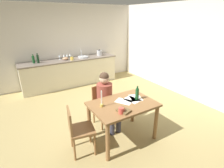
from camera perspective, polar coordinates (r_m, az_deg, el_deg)
name	(u,v)px	position (r m, az deg, el deg)	size (l,w,h in m)	color
ground_plane	(103,114)	(4.28, -2.85, -10.01)	(5.20, 5.20, 0.04)	tan
wall_back	(65,45)	(6.13, -15.18, 12.27)	(5.20, 0.12, 2.60)	silver
wall_right	(181,50)	(5.46, 21.94, 10.39)	(0.12, 5.20, 2.60)	silver
kitchen_counter	(71,72)	(5.98, -13.36, 3.84)	(3.16, 0.64, 0.90)	beige
dining_table	(123,109)	(3.19, 3.54, -8.34)	(1.17, 0.82, 0.75)	olive
chair_at_table	(103,103)	(3.72, -3.11, -6.41)	(0.43, 0.43, 0.85)	olive
person_seated	(106,97)	(3.52, -1.89, -4.42)	(0.34, 0.61, 1.19)	brown
chair_side_empty	(78,129)	(3.01, -11.13, -14.37)	(0.47, 0.47, 0.86)	olive
coffee_mug	(121,111)	(2.81, 3.10, -8.78)	(0.12, 0.09, 0.10)	#D84C3F
candlestick	(102,102)	(2.99, -3.44, -6.02)	(0.06, 0.06, 0.30)	gold
book_magazine	(124,111)	(2.88, 3.89, -8.76)	(0.17, 0.21, 0.03)	brown
paper_letter	(132,100)	(3.28, 6.64, -5.17)	(0.21, 0.30, 0.00)	white
paper_bill	(136,98)	(3.36, 7.81, -4.49)	(0.21, 0.30, 0.00)	white
paper_envelope	(124,101)	(3.20, 3.94, -5.74)	(0.21, 0.30, 0.00)	white
wine_bottle_on_table	(137,94)	(3.26, 8.31, -3.24)	(0.07, 0.07, 0.27)	#194C23
sink_unit	(83,57)	(6.02, -9.52, 8.88)	(0.36, 0.36, 0.24)	#B2B7BC
bottle_oil	(33,59)	(5.68, -24.58, 7.40)	(0.07, 0.07, 0.27)	#194C23
bottle_vinegar	(38,59)	(5.64, -23.35, 7.63)	(0.07, 0.07, 0.29)	black
mixing_bowl	(65,59)	(5.80, -15.20, 8.14)	(0.18, 0.18, 0.08)	tan
stovetop_kettle	(99,53)	(6.25, -4.19, 10.31)	(0.18, 0.18, 0.22)	#B7BABF
wine_glass_near_sink	(70,55)	(6.00, -13.73, 9.37)	(0.07, 0.07, 0.15)	silver
wine_glass_by_kettle	(67,55)	(5.97, -14.70, 9.22)	(0.07, 0.07, 0.15)	silver
wine_glass_back_left	(64,56)	(5.94, -15.62, 9.07)	(0.07, 0.07, 0.15)	silver
wine_glass_back_right	(59,56)	(5.91, -17.02, 8.85)	(0.07, 0.07, 0.15)	silver
teacup_on_counter	(72,59)	(5.72, -13.13, 8.22)	(0.13, 0.09, 0.10)	#F2CC4C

